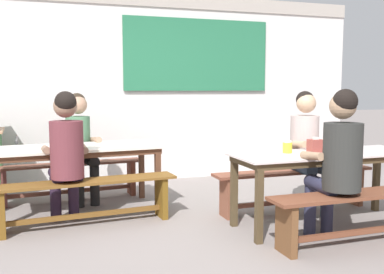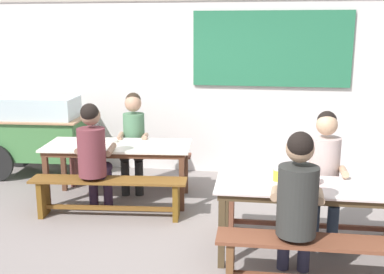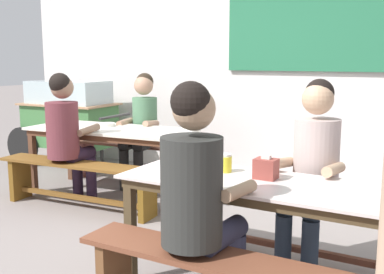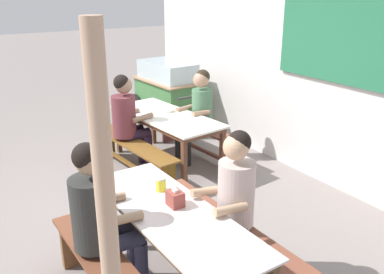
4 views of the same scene
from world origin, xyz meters
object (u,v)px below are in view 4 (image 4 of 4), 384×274
at_px(wooden_support_post, 109,248).
at_px(food_cart, 167,89).
at_px(person_left_back_turned, 128,116).
at_px(person_right_near_table, 230,198).
at_px(dining_table_far, 166,120).
at_px(person_near_front, 100,212).
at_px(bench_near_back, 226,235).
at_px(bench_far_back, 197,135).
at_px(tissue_box, 175,198).
at_px(soup_bowl, 168,110).
at_px(person_center_facing, 198,109).
at_px(dining_table_near, 172,220).
at_px(condiment_jar, 161,184).
at_px(bench_far_front, 132,153).

bearing_deg(wooden_support_post, food_cart, 147.71).
bearing_deg(person_left_back_turned, person_right_near_table, -5.17).
relative_size(dining_table_far, person_near_front, 1.38).
bearing_deg(bench_near_back, dining_table_far, 163.49).
xyz_separation_m(bench_far_back, bench_near_back, (2.36, -1.24, 0.01)).
bearing_deg(person_left_back_turned, tissue_box, -15.35).
relative_size(person_left_back_turned, soup_bowl, 7.85).
relative_size(dining_table_far, person_right_near_table, 1.40).
relative_size(dining_table_far, food_cart, 1.12).
bearing_deg(bench_near_back, person_right_near_table, -28.81).
bearing_deg(person_center_facing, person_near_front, -47.64).
relative_size(person_right_near_table, person_center_facing, 1.02).
height_order(dining_table_near, soup_bowl, soup_bowl).
bearing_deg(bench_far_back, soup_bowl, -98.05).
xyz_separation_m(condiment_jar, soup_bowl, (-2.06, 1.23, -0.04)).
height_order(bench_far_front, person_near_front, person_near_front).
height_order(dining_table_far, person_center_facing, person_center_facing).
xyz_separation_m(soup_bowl, wooden_support_post, (3.20, -2.13, 0.40)).
bearing_deg(person_right_near_table, dining_table_far, 162.87).
height_order(person_near_front, tissue_box, person_near_front).
height_order(bench_far_back, bench_near_back, same).
bearing_deg(dining_table_near, person_center_facing, 142.60).
distance_m(person_near_front, person_center_facing, 3.01).
xyz_separation_m(bench_far_back, food_cart, (-1.43, 0.29, 0.38)).
height_order(bench_far_back, soup_bowl, soup_bowl).
bearing_deg(dining_table_near, condiment_jar, 164.37).
distance_m(bench_near_back, person_left_back_turned, 2.47).
distance_m(dining_table_far, bench_far_front, 0.66).
xyz_separation_m(bench_far_front, person_left_back_turned, (-0.18, 0.04, 0.46)).
height_order(dining_table_far, wooden_support_post, wooden_support_post).
xyz_separation_m(person_near_front, soup_bowl, (-2.21, 1.83, -0.03)).
relative_size(dining_table_near, person_center_facing, 1.46).
bearing_deg(bench_near_back, bench_far_front, 176.74).
distance_m(bench_far_front, person_near_front, 2.40).
relative_size(person_near_front, wooden_support_post, 0.59).
height_order(person_near_front, wooden_support_post, wooden_support_post).
bearing_deg(bench_far_back, condiment_jar, -40.21).
bearing_deg(soup_bowl, condiment_jar, -30.70).
distance_m(bench_near_back, condiment_jar, 0.74).
distance_m(dining_table_near, person_left_back_turned, 2.55).
distance_m(dining_table_far, person_left_back_turned, 0.54).
distance_m(bench_near_back, tissue_box, 0.68).
bearing_deg(soup_bowl, bench_far_back, 81.95).
relative_size(bench_near_back, condiment_jar, 15.77).
height_order(person_left_back_turned, condiment_jar, person_left_back_turned).
distance_m(bench_far_back, person_center_facing, 0.46).
bearing_deg(bench_near_back, person_left_back_turned, 176.04).
height_order(bench_far_front, person_right_near_table, person_right_near_table).
bearing_deg(food_cart, bench_near_back, -21.96).
relative_size(food_cart, wooden_support_post, 0.72).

